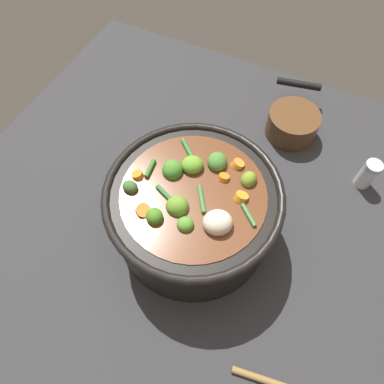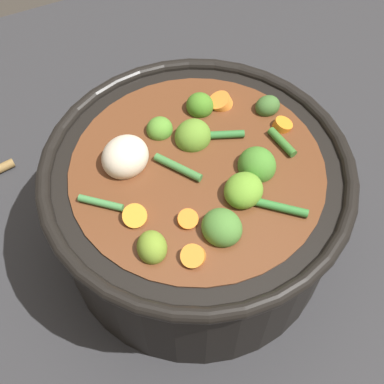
# 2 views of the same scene
# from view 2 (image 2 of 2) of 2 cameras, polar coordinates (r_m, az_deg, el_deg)

# --- Properties ---
(ground_plane) EXTENTS (1.10, 1.10, 0.00)m
(ground_plane) POSITION_cam_2_polar(r_m,az_deg,el_deg) (0.65, 0.47, -5.21)
(ground_plane) COLOR #2D2D30
(cooking_pot) EXTENTS (0.33, 0.33, 0.18)m
(cooking_pot) POSITION_cam_2_polar(r_m,az_deg,el_deg) (0.58, 0.52, -1.27)
(cooking_pot) COLOR black
(cooking_pot) RESTS_ON ground_plane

